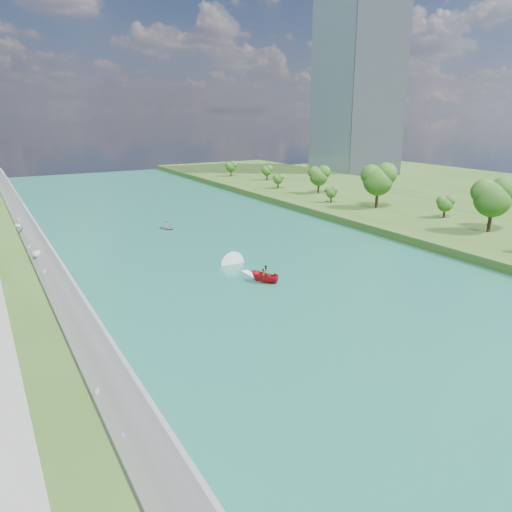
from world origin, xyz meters
TOP-DOWN VIEW (x-y plane):
  - ground at (0.00, 0.00)m, footprint 260.00×260.00m
  - river_water at (0.00, 20.00)m, footprint 55.00×240.00m
  - berm_east at (49.50, 20.00)m, footprint 44.00×240.00m
  - riprap_bank at (-25.85, 19.01)m, footprint 3.54×236.00m
  - office_tower at (82.50, 95.00)m, footprint 22.00×22.00m
  - motorboat at (-1.84, 13.00)m, footprint 3.60×18.85m
  - raft at (-2.59, 45.20)m, footprint 3.21×3.61m

SIDE VIEW (x-z plane):
  - ground at x=0.00m, z-range 0.00..0.00m
  - river_water at x=0.00m, z-range 0.00..0.10m
  - raft at x=-2.59m, z-range -0.31..1.21m
  - motorboat at x=-1.84m, z-range -0.26..1.74m
  - berm_east at x=49.50m, z-range 0.00..1.50m
  - riprap_bank at x=-25.85m, z-range -0.22..3.83m
  - office_tower at x=82.50m, z-range 0.00..60.00m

